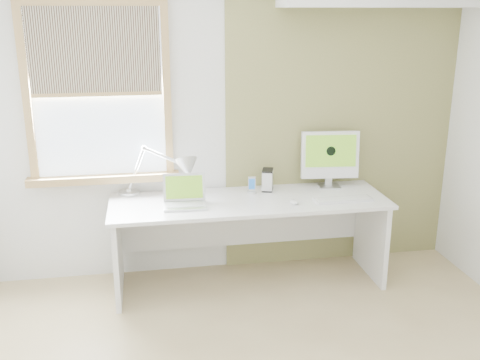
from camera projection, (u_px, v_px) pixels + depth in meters
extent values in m
cube|color=silver|center=(225.00, 120.00, 4.53)|extent=(4.00, 0.02, 2.60)
cube|color=olive|center=(342.00, 117.00, 4.68)|extent=(2.00, 0.02, 2.60)
cube|color=#AE874E|center=(26.00, 96.00, 4.17)|extent=(0.06, 0.06, 1.42)
cube|color=#AE874E|center=(167.00, 92.00, 4.34)|extent=(0.06, 0.06, 1.42)
cube|color=#AE874E|center=(91.00, 2.00, 4.06)|extent=(1.00, 0.06, 0.06)
cube|color=#AE874E|center=(104.00, 178.00, 4.44)|extent=(1.20, 0.14, 0.06)
cube|color=#D1E2F9|center=(98.00, 93.00, 4.27)|extent=(1.00, 0.01, 1.30)
cube|color=beige|center=(95.00, 51.00, 4.14)|extent=(0.98, 0.02, 0.65)
cube|color=#AE874E|center=(98.00, 94.00, 4.23)|extent=(0.98, 0.03, 0.03)
cube|color=white|center=(249.00, 201.00, 4.37)|extent=(2.20, 0.70, 0.03)
cube|color=white|center=(118.00, 253.00, 4.30)|extent=(0.04, 0.64, 0.70)
cube|color=white|center=(371.00, 235.00, 4.65)|extent=(0.04, 0.64, 0.70)
cube|color=white|center=(242.00, 218.00, 4.75)|extent=(2.08, 0.02, 0.48)
cylinder|color=silver|center=(129.00, 192.00, 4.50)|extent=(0.21, 0.21, 0.02)
sphere|color=silver|center=(129.00, 190.00, 4.49)|extent=(0.06, 0.06, 0.05)
cylinder|color=silver|center=(136.00, 169.00, 4.44)|extent=(0.17, 0.07, 0.37)
sphere|color=silver|center=(144.00, 148.00, 4.38)|extent=(0.05, 0.05, 0.04)
cylinder|color=silver|center=(164.00, 156.00, 4.36)|extent=(0.32, 0.15, 0.14)
sphere|color=silver|center=(184.00, 165.00, 4.35)|extent=(0.05, 0.05, 0.04)
cone|color=silver|center=(188.00, 168.00, 4.35)|extent=(0.22, 0.26, 0.22)
cube|color=silver|center=(185.00, 205.00, 4.21)|extent=(0.33, 0.24, 0.02)
cube|color=#B2B5B7|center=(185.00, 204.00, 4.20)|extent=(0.28, 0.15, 0.00)
cube|color=silver|center=(184.00, 187.00, 4.28)|extent=(0.33, 0.08, 0.21)
cube|color=#54851A|center=(184.00, 187.00, 4.27)|extent=(0.29, 0.06, 0.17)
cylinder|color=silver|center=(252.00, 192.00, 4.51)|extent=(0.08, 0.08, 0.02)
cube|color=silver|center=(252.00, 184.00, 4.49)|extent=(0.06, 0.02, 0.12)
cube|color=#194C99|center=(252.00, 184.00, 4.48)|extent=(0.05, 0.01, 0.09)
cube|color=silver|center=(268.00, 180.00, 4.57)|extent=(0.12, 0.16, 0.18)
cube|color=black|center=(268.00, 170.00, 4.55)|extent=(0.12, 0.16, 0.01)
cube|color=black|center=(267.00, 189.00, 4.59)|extent=(0.12, 0.16, 0.01)
cube|color=silver|center=(329.00, 186.00, 4.68)|extent=(0.19, 0.18, 0.01)
cube|color=silver|center=(329.00, 176.00, 4.68)|extent=(0.06, 0.03, 0.16)
cube|color=white|center=(330.00, 155.00, 4.62)|extent=(0.49, 0.13, 0.40)
cube|color=#54851A|center=(331.00, 151.00, 4.58)|extent=(0.43, 0.07, 0.27)
cylinder|color=black|center=(331.00, 151.00, 4.58)|extent=(0.08, 0.02, 0.08)
cube|color=white|center=(343.00, 200.00, 4.34)|extent=(0.47, 0.14, 0.02)
cube|color=white|center=(343.00, 198.00, 4.33)|extent=(0.43, 0.11, 0.00)
ellipsoid|color=white|center=(294.00, 202.00, 4.26)|extent=(0.06, 0.10, 0.03)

